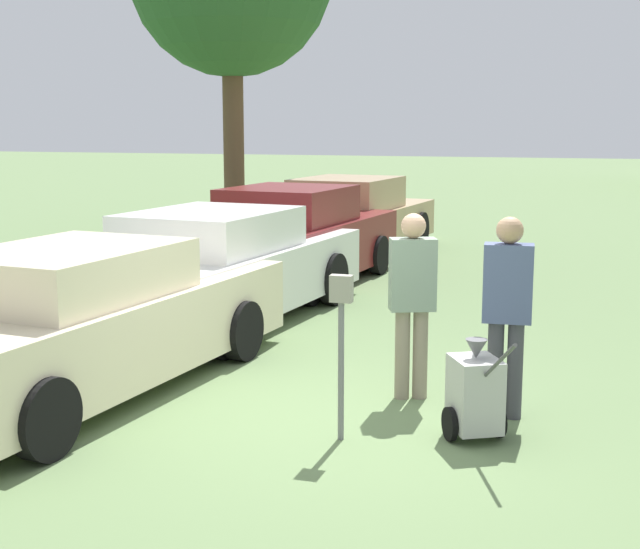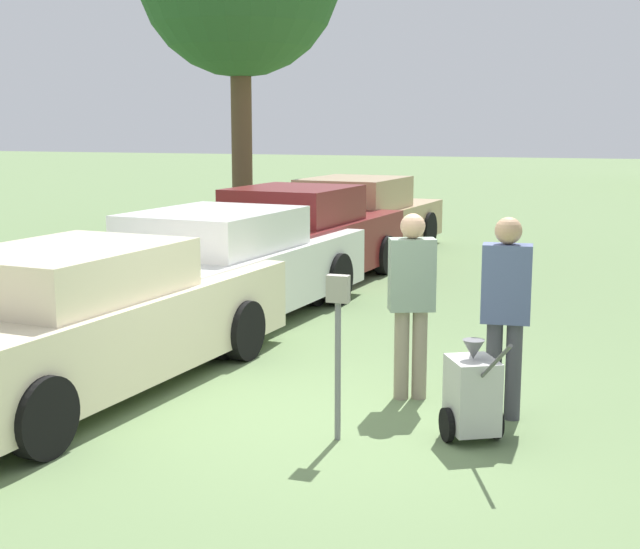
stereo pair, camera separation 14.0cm
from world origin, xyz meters
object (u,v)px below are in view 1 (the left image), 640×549
at_px(parked_car_maroon, 293,240).
at_px(equipment_cart, 475,394).
at_px(parked_car_tan, 350,219).
at_px(person_worker, 412,294).
at_px(person_supervisor, 507,304).
at_px(parked_car_white, 218,269).
at_px(parked_car_cream, 82,324).
at_px(parking_meter, 341,326).

xyz_separation_m(parked_car_maroon, equipment_cart, (3.78, -6.21, -0.34)).
xyz_separation_m(parked_car_tan, person_worker, (3.05, -8.64, 0.30)).
bearing_deg(person_supervisor, parked_car_white, -39.47).
height_order(person_supervisor, equipment_cart, person_supervisor).
bearing_deg(equipment_cart, parked_car_white, 109.45).
distance_m(parked_car_cream, parking_meter, 2.80).
relative_size(parked_car_tan, person_supervisor, 2.91).
height_order(parked_car_maroon, parking_meter, parked_car_maroon).
height_order(parked_car_tan, person_supervisor, person_supervisor).
bearing_deg(parked_car_maroon, equipment_cart, -53.08).
relative_size(parked_car_white, person_supervisor, 2.99).
bearing_deg(parked_car_tan, person_supervisor, -60.55).
bearing_deg(parked_car_tan, parked_car_white, -84.41).
height_order(parked_car_cream, parked_car_maroon, parked_car_maroon).
bearing_deg(parked_car_white, parked_car_maroon, 95.57).
height_order(person_worker, person_supervisor, person_supervisor).
bearing_deg(parked_car_maroon, parked_car_tan, 95.60).
bearing_deg(parking_meter, parked_car_cream, 169.51).
relative_size(parked_car_white, person_worker, 3.04).
distance_m(parked_car_tan, parking_meter, 10.29).
distance_m(parking_meter, person_supervisor, 1.56).
relative_size(person_worker, equipment_cart, 1.76).
bearing_deg(parked_car_white, parked_car_cream, -84.42).
bearing_deg(equipment_cart, parked_car_maroon, 92.13).
xyz_separation_m(parked_car_white, person_worker, (3.05, -2.40, 0.30)).
bearing_deg(parked_car_tan, parking_meter, -68.96).
distance_m(parking_meter, person_worker, 1.31).
xyz_separation_m(parked_car_cream, parked_car_white, (-0.00, 3.17, 0.03)).
bearing_deg(parked_car_white, person_worker, -32.56).
height_order(parked_car_white, parked_car_maroon, parked_car_maroon).
height_order(parked_car_white, parking_meter, parked_car_white).
relative_size(parked_car_tan, equipment_cart, 5.20).
bearing_deg(parked_car_cream, equipment_cart, 3.12).
distance_m(parked_car_white, equipment_cart, 5.05).
bearing_deg(parking_meter, parked_car_tan, 105.46).
height_order(parked_car_maroon, parked_car_tan, parked_car_maroon).
relative_size(parked_car_cream, parked_car_maroon, 1.10).
distance_m(parked_car_cream, person_supervisor, 4.00).
relative_size(parked_car_cream, person_worker, 3.01).
bearing_deg(parked_car_maroon, person_supervisor, -49.11).
distance_m(parking_meter, equipment_cart, 1.24).
relative_size(parked_car_maroon, equipment_cart, 4.84).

